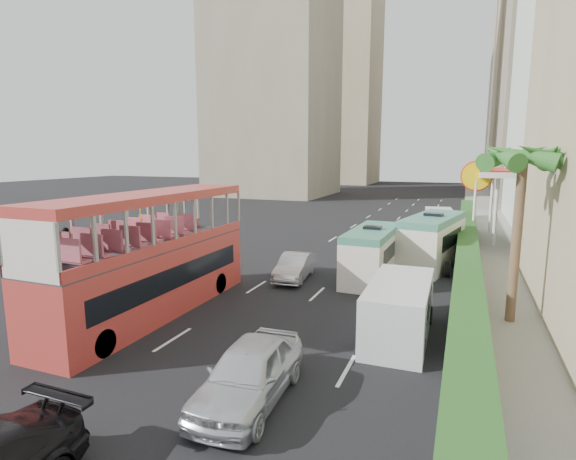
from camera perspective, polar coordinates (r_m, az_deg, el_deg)
The scene contains 19 objects.
ground_plane at distance 17.12m, azimuth -0.23°, elevation -13.03°, with size 200.00×200.00×0.00m, color black.
double_decker_bus at distance 19.30m, azimuth -17.05°, elevation -2.98°, with size 2.50×11.00×5.06m, color #BB352F.
car_silver_lane_a at distance 24.20m, azimuth 0.84°, elevation -6.23°, with size 1.43×4.09×1.35m, color silver.
car_silver_lane_b at distance 13.04m, azimuth -4.89°, elevation -20.77°, with size 1.91×4.74×1.61m, color silver.
van_asset at distance 31.80m, azimuth 11.99°, elevation -2.62°, with size 2.31×5.00×1.39m, color silver.
minibus_near at distance 24.37m, azimuth 10.60°, elevation -3.01°, with size 2.03×6.09×2.70m, color silver.
minibus_far at distance 28.03m, azimuth 17.85°, elevation -1.34°, with size 2.28×6.83×3.03m, color silver.
panel_van_near at distance 16.99m, azimuth 13.93°, elevation -9.80°, with size 2.06×5.15×2.06m, color silver.
panel_van_far at distance 38.93m, azimuth 18.68°, elevation 0.86°, with size 2.10×5.25×2.10m, color silver.
sidewalk at distance 40.34m, azimuth 25.64°, elevation -0.67°, with size 6.00×120.00×0.18m, color #99968C.
kerb_wall at distance 29.29m, azimuth 21.72°, elevation -2.77°, with size 0.30×44.00×1.00m, color silver.
hedge at distance 29.13m, azimuth 21.82°, elevation -1.13°, with size 1.10×44.00×0.70m, color #2D6626.
palm_tree at distance 19.06m, azimuth 27.01°, elevation -1.16°, with size 0.36×0.36×6.40m, color brown.
shell_station at distance 38.11m, azimuth 27.63°, elevation 2.68°, with size 6.50×8.00×5.50m, color silver.
tower_mid at distance 75.97m, azimuth 32.60°, elevation 22.14°, with size 16.00×16.00×50.00m, color gray.
tower_far_a at distance 98.55m, azimuth 29.12°, elevation 17.37°, with size 14.00×14.00×44.00m, color tan.
tower_far_b at distance 119.97m, azimuth 27.66°, elevation 14.89°, with size 14.00×14.00×40.00m, color gray.
tower_left_a at distance 78.27m, azimuth -1.82°, elevation 23.89°, with size 18.00×18.00×52.00m, color gray.
tower_left_b at distance 109.57m, azimuth 6.84°, elevation 18.07°, with size 16.00×16.00×46.00m, color tan.
Camera 1 is at (5.85, -14.69, 6.57)m, focal length 28.00 mm.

